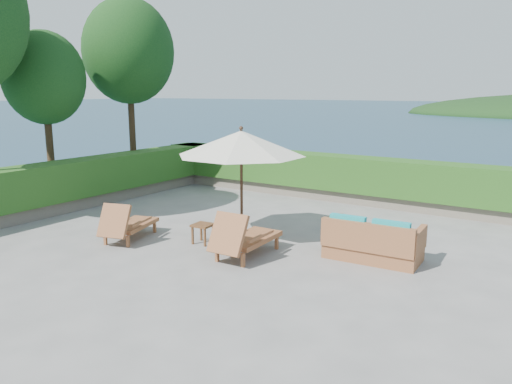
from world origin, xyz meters
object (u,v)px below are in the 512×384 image
Objects in this scene: patio_umbrella at (241,144)px; wicker_loveseat at (372,243)px; lounge_right at (244,237)px; lounge_left at (127,224)px; side_table at (203,227)px.

wicker_loveseat is (2.90, 0.26, -1.76)m from patio_umbrella.
patio_umbrella is 1.94× the size of wicker_loveseat.
lounge_right is (0.74, -0.99, -1.69)m from patio_umbrella.
lounge_left is 1.70m from side_table.
patio_umbrella is at bearing 19.00° from lounge_left.
patio_umbrella is 1.96m from side_table.
lounge_left is at bearing -163.86° from wicker_loveseat.
side_table is (-0.51, -0.72, -1.75)m from patio_umbrella.
lounge_right is (2.78, 0.46, 0.04)m from lounge_left.
lounge_left is at bearing -154.32° from side_table.
patio_umbrella is 3.40m from wicker_loveseat.
wicker_loveseat is at bearing 5.12° from patio_umbrella.
patio_umbrella is at bearing 125.09° from lounge_right.
wicker_loveseat is at bearing 2.69° from lounge_left.
lounge_right is at bearing -53.24° from patio_umbrella.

